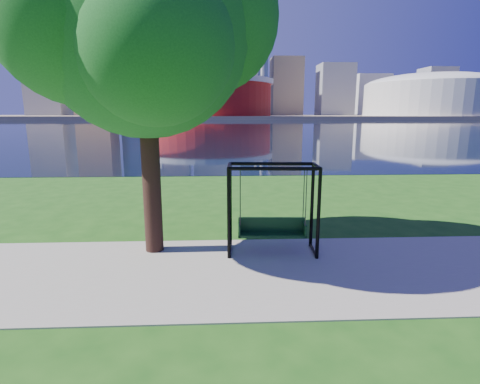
{
  "coord_description": "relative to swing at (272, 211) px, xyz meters",
  "views": [
    {
      "loc": [
        -0.56,
        -7.91,
        3.3
      ],
      "look_at": [
        -0.19,
        0.0,
        1.64
      ],
      "focal_mm": 28.0,
      "sensor_mm": 36.0,
      "label": 1
    }
  ],
  "objects": [
    {
      "name": "swing",
      "position": [
        0.0,
        0.0,
        0.0
      ],
      "size": [
        2.15,
        1.03,
        2.16
      ],
      "rotation": [
        0.0,
        0.0,
        -0.06
      ],
      "color": "black",
      "rests_on": "ground"
    },
    {
      "name": "far_bank",
      "position": [
        -0.6,
        305.37,
        -0.04
      ],
      "size": [
        900.0,
        228.0,
        2.0
      ],
      "primitive_type": "cube",
      "color": "#937F60",
      "rests_on": "ground"
    },
    {
      "name": "ground",
      "position": [
        -0.6,
        -0.63,
        -1.04
      ],
      "size": [
        900.0,
        900.0,
        0.0
      ],
      "primitive_type": "plane",
      "color": "#1E5114",
      "rests_on": "ground"
    },
    {
      "name": "park_tree",
      "position": [
        -2.9,
        0.29,
        4.18
      ],
      "size": [
        6.06,
        5.47,
        7.52
      ],
      "color": "black",
      "rests_on": "ground"
    },
    {
      "name": "skyline",
      "position": [
        -4.87,
        318.77,
        34.85
      ],
      "size": [
        392.0,
        66.0,
        96.5
      ],
      "color": "gray",
      "rests_on": "far_bank"
    },
    {
      "name": "path",
      "position": [
        -0.6,
        -1.13,
        -1.03
      ],
      "size": [
        120.0,
        4.0,
        0.03
      ],
      "primitive_type": "cube",
      "color": "#9E937F",
      "rests_on": "ground"
    },
    {
      "name": "stadium",
      "position": [
        -10.6,
        234.37,
        13.19
      ],
      "size": [
        83.0,
        83.0,
        32.0
      ],
      "color": "maroon",
      "rests_on": "far_bank"
    },
    {
      "name": "river",
      "position": [
        -0.6,
        101.37,
        -1.03
      ],
      "size": [
        900.0,
        180.0,
        0.02
      ],
      "primitive_type": "cube",
      "color": "black",
      "rests_on": "ground"
    },
    {
      "name": "arena",
      "position": [
        134.4,
        234.37,
        14.83
      ],
      "size": [
        84.0,
        84.0,
        26.56
      ],
      "color": "beige",
      "rests_on": "far_bank"
    }
  ]
}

